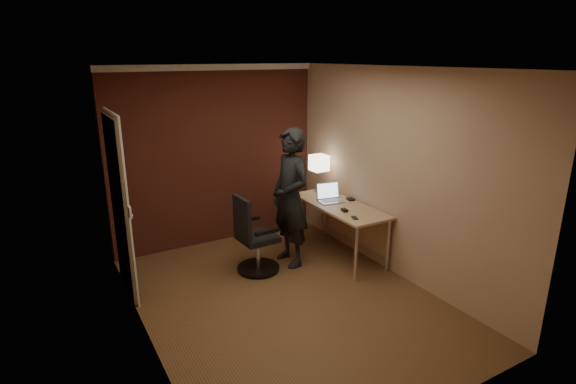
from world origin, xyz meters
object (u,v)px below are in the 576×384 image
(mouse, at_px, (344,210))
(office_chair, at_px, (253,240))
(desk, at_px, (344,213))
(desk_lamp, at_px, (319,163))
(laptop, at_px, (329,196))
(person, at_px, (291,198))
(phone, at_px, (355,218))
(wallet, at_px, (351,199))

(mouse, relative_size, office_chair, 0.10)
(desk, height_order, desk_lamp, desk_lamp)
(laptop, height_order, office_chair, office_chair)
(laptop, height_order, person, person)
(person, bearing_deg, mouse, 52.72)
(person, bearing_deg, phone, 35.75)
(phone, distance_m, office_chair, 1.27)
(desk_lamp, bearing_deg, laptop, -103.59)
(mouse, bearing_deg, laptop, 90.78)
(mouse, xyz_separation_m, wallet, (0.35, 0.33, -0.01))
(laptop, height_order, mouse, laptop)
(office_chair, height_order, person, person)
(desk_lamp, xyz_separation_m, phone, (-0.24, -1.14, -0.41))
(mouse, relative_size, phone, 0.87)
(desk, distance_m, desk_lamp, 0.83)
(laptop, bearing_deg, desk_lamp, 76.41)
(phone, bearing_deg, wallet, 76.08)
(desk_lamp, bearing_deg, phone, -101.69)
(mouse, xyz_separation_m, person, (-0.56, 0.39, 0.14))
(office_chair, bearing_deg, laptop, 3.51)
(desk, xyz_separation_m, mouse, (-0.18, -0.25, 0.14))
(desk, relative_size, laptop, 4.10)
(wallet, distance_m, office_chair, 1.48)
(laptop, relative_size, wallet, 3.33)
(phone, bearing_deg, mouse, 100.23)
(mouse, height_order, phone, mouse)
(laptop, height_order, phone, laptop)
(desk, distance_m, laptop, 0.30)
(desk, bearing_deg, office_chair, 173.94)
(desk, bearing_deg, person, 169.45)
(desk, relative_size, wallet, 13.64)
(desk, distance_m, person, 0.80)
(phone, distance_m, person, 0.85)
(office_chair, bearing_deg, person, 0.29)
(wallet, bearing_deg, laptop, 154.01)
(desk, relative_size, person, 0.85)
(mouse, height_order, office_chair, office_chair)
(wallet, bearing_deg, mouse, -136.89)
(phone, xyz_separation_m, office_chair, (-1.05, 0.65, -0.30))
(desk_lamp, height_order, wallet, desk_lamp)
(phone, height_order, wallet, wallet)
(desk, xyz_separation_m, office_chair, (-1.27, 0.14, -0.17))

